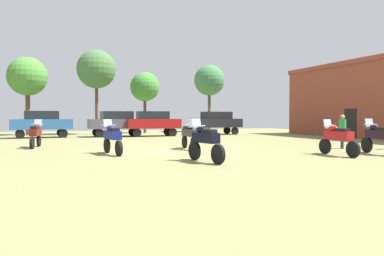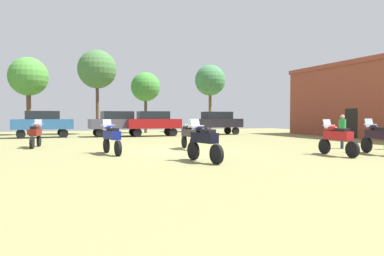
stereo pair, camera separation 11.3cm
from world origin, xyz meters
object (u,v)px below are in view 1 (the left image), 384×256
(motorcycle_3, at_px, (112,137))
(motorcycle_7, at_px, (378,137))
(motorcycle_1, at_px, (205,141))
(tree_4, at_px, (27,77))
(tree_5, at_px, (145,87))
(motorcycle_2, at_px, (189,134))
(person_1, at_px, (342,129))
(car_2, at_px, (153,122))
(tree_3, at_px, (96,70))
(motorcycle_4, at_px, (338,138))
(car_3, at_px, (117,122))
(tree_6, at_px, (209,81))
(motorcycle_5, at_px, (36,134))
(car_5, at_px, (41,122))
(car_1, at_px, (216,121))

(motorcycle_3, bearing_deg, motorcycle_7, -30.24)
(motorcycle_1, relative_size, tree_4, 0.32)
(motorcycle_1, relative_size, tree_5, 0.36)
(motorcycle_2, relative_size, tree_4, 0.32)
(motorcycle_3, distance_m, person_1, 11.18)
(car_2, bearing_deg, tree_4, 59.45)
(tree_3, bearing_deg, car_2, -52.35)
(motorcycle_7, xyz_separation_m, tree_4, (-14.60, 22.49, 4.20))
(motorcycle_3, bearing_deg, motorcycle_4, -33.49)
(car_3, height_order, tree_6, tree_6)
(tree_5, bearing_deg, car_3, -124.57)
(motorcycle_1, xyz_separation_m, motorcycle_7, (7.85, -0.29, -0.00))
(car_3, bearing_deg, tree_6, -65.01)
(motorcycle_1, height_order, tree_3, tree_3)
(tree_3, bearing_deg, tree_5, 12.12)
(person_1, distance_m, tree_6, 21.10)
(motorcycle_7, bearing_deg, motorcycle_5, 158.70)
(person_1, bearing_deg, motorcycle_5, 106.70)
(motorcycle_1, height_order, motorcycle_4, motorcycle_1)
(motorcycle_3, bearing_deg, tree_3, 76.31)
(car_2, height_order, tree_5, tree_5)
(tree_3, relative_size, tree_4, 1.13)
(motorcycle_7, relative_size, person_1, 1.30)
(car_3, bearing_deg, person_1, -153.15)
(motorcycle_3, distance_m, motorcycle_4, 9.34)
(motorcycle_3, distance_m, tree_4, 19.31)
(motorcycle_2, distance_m, car_5, 14.64)
(car_1, height_order, person_1, car_1)
(motorcycle_3, distance_m, car_5, 14.25)
(motorcycle_2, height_order, motorcycle_5, motorcycle_2)
(car_3, distance_m, person_1, 17.23)
(motorcycle_5, height_order, car_5, car_5)
(motorcycle_4, height_order, person_1, person_1)
(motorcycle_2, bearing_deg, tree_3, -78.19)
(motorcycle_2, xyz_separation_m, car_2, (1.44, 11.85, 0.45))
(car_1, xyz_separation_m, tree_4, (-15.30, 5.06, 3.77))
(motorcycle_2, distance_m, motorcycle_4, 6.74)
(car_3, relative_size, tree_6, 0.63)
(motorcycle_3, bearing_deg, person_1, -16.33)
(motorcycle_4, relative_size, car_1, 0.51)
(motorcycle_1, distance_m, tree_6, 25.60)
(car_5, bearing_deg, motorcycle_5, 174.84)
(motorcycle_5, bearing_deg, motorcycle_2, -17.83)
(motorcycle_3, distance_m, car_1, 17.40)
(motorcycle_1, distance_m, car_5, 18.60)
(motorcycle_2, bearing_deg, tree_6, -113.22)
(motorcycle_3, height_order, motorcycle_5, motorcycle_3)
(motorcycle_4, xyz_separation_m, motorcycle_5, (-11.61, 8.63, -0.02))
(motorcycle_1, bearing_deg, car_2, 70.35)
(motorcycle_2, relative_size, tree_3, 0.28)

